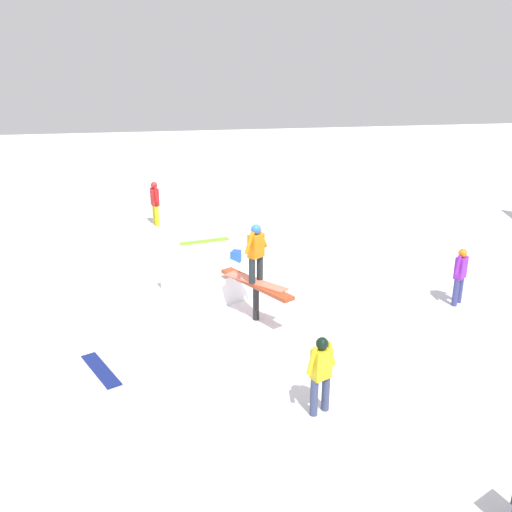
# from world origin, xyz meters

# --- Properties ---
(ground_plane) EXTENTS (60.00, 60.00, 0.00)m
(ground_plane) POSITION_xyz_m (0.00, 0.00, 0.00)
(ground_plane) COLOR white
(rail_feature) EXTENTS (1.99, 1.31, 0.88)m
(rail_feature) POSITION_xyz_m (0.00, 0.00, 0.73)
(rail_feature) COLOR black
(rail_feature) RESTS_ON ground
(snow_kicker_ramp) EXTENTS (2.31, 2.20, 0.68)m
(snow_kicker_ramp) POSITION_xyz_m (-1.61, -0.93, 0.34)
(snow_kicker_ramp) COLOR white
(snow_kicker_ramp) RESTS_ON ground
(main_rider_on_rail) EXTENTS (1.35, 1.22, 1.29)m
(main_rider_on_rail) POSITION_xyz_m (0.00, 0.00, 1.50)
(main_rider_on_rail) COLOR #F37056
(main_rider_on_rail) RESTS_ON rail_feature
(bystander_purple) EXTENTS (0.41, 0.49, 1.35)m
(bystander_purple) POSITION_xyz_m (-0.02, 4.72, 0.76)
(bystander_purple) COLOR navy
(bystander_purple) RESTS_ON ground
(bystander_yellow) EXTENTS (0.32, 0.57, 1.37)m
(bystander_yellow) POSITION_xyz_m (3.49, 0.46, 0.77)
(bystander_yellow) COLOR #3A4467
(bystander_yellow) RESTS_ON ground
(bystander_red) EXTENTS (0.67, 0.29, 1.47)m
(bystander_red) POSITION_xyz_m (-7.48, -2.13, 0.82)
(bystander_red) COLOR gold
(bystander_red) RESTS_ON ground
(loose_snowboard_navy) EXTENTS (1.36, 0.84, 0.02)m
(loose_snowboard_navy) POSITION_xyz_m (1.59, -3.17, 0.01)
(loose_snowboard_navy) COLOR navy
(loose_snowboard_navy) RESTS_ON ground
(loose_snowboard_white) EXTENTS (1.18, 1.03, 0.02)m
(loose_snowboard_white) POSITION_xyz_m (4.82, -1.86, 0.01)
(loose_snowboard_white) COLOR white
(loose_snowboard_white) RESTS_ON ground
(loose_snowboard_lime) EXTENTS (0.58, 1.55, 0.02)m
(loose_snowboard_lime) POSITION_xyz_m (-5.47, -0.68, 0.01)
(loose_snowboard_lime) COLOR #85D32D
(loose_snowboard_lime) RESTS_ON ground
(backpack_on_snow) EXTENTS (0.37, 0.34, 0.34)m
(backpack_on_snow) POSITION_xyz_m (-3.53, 0.03, 0.17)
(backpack_on_snow) COLOR blue
(backpack_on_snow) RESTS_ON ground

